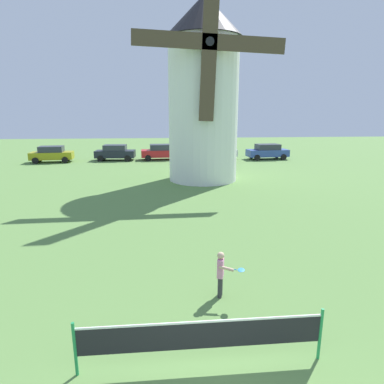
{
  "coord_description": "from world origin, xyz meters",
  "views": [
    {
      "loc": [
        -0.8,
        -3.37,
        4.74
      ],
      "look_at": [
        -0.13,
        3.94,
        2.96
      ],
      "focal_mm": 30.78,
      "sensor_mm": 36.0,
      "label": 1
    }
  ],
  "objects_px": {
    "parked_car_red": "(161,152)",
    "parked_car_silver": "(217,151)",
    "windmill": "(203,90)",
    "parked_car_blue": "(267,151)",
    "player_far": "(221,272)",
    "parked_car_black": "(115,152)",
    "tennis_net": "(202,335)",
    "parked_car_mustard": "(52,154)"
  },
  "relations": [
    {
      "from": "parked_car_red",
      "to": "parked_car_silver",
      "type": "relative_size",
      "value": 1.01
    },
    {
      "from": "windmill",
      "to": "parked_car_red",
      "type": "distance_m",
      "value": 12.36
    },
    {
      "from": "windmill",
      "to": "parked_car_blue",
      "type": "bearing_deg",
      "value": 51.39
    },
    {
      "from": "player_far",
      "to": "parked_car_black",
      "type": "bearing_deg",
      "value": 103.31
    },
    {
      "from": "parked_car_black",
      "to": "parked_car_red",
      "type": "distance_m",
      "value": 4.67
    },
    {
      "from": "parked_car_black",
      "to": "parked_car_red",
      "type": "xyz_separation_m",
      "value": [
        4.67,
        0.07,
        0.0
      ]
    },
    {
      "from": "windmill",
      "to": "player_far",
      "type": "height_order",
      "value": "windmill"
    },
    {
      "from": "parked_car_red",
      "to": "player_far",
      "type": "bearing_deg",
      "value": -86.69
    },
    {
      "from": "tennis_net",
      "to": "parked_car_red",
      "type": "height_order",
      "value": "parked_car_red"
    },
    {
      "from": "windmill",
      "to": "parked_car_black",
      "type": "xyz_separation_m",
      "value": [
        -7.62,
        10.63,
        -5.44
      ]
    },
    {
      "from": "player_far",
      "to": "parked_car_red",
      "type": "relative_size",
      "value": 0.3
    },
    {
      "from": "player_far",
      "to": "windmill",
      "type": "bearing_deg",
      "value": 84.72
    },
    {
      "from": "player_far",
      "to": "parked_car_blue",
      "type": "xyz_separation_m",
      "value": [
        9.43,
        25.51,
        0.1
      ]
    },
    {
      "from": "tennis_net",
      "to": "parked_car_red",
      "type": "relative_size",
      "value": 1.12
    },
    {
      "from": "parked_car_mustard",
      "to": "parked_car_black",
      "type": "distance_m",
      "value": 6.03
    },
    {
      "from": "tennis_net",
      "to": "parked_car_blue",
      "type": "height_order",
      "value": "parked_car_blue"
    },
    {
      "from": "parked_car_mustard",
      "to": "parked_car_blue",
      "type": "relative_size",
      "value": 0.94
    },
    {
      "from": "tennis_net",
      "to": "player_far",
      "type": "height_order",
      "value": "player_far"
    },
    {
      "from": "parked_car_red",
      "to": "parked_car_silver",
      "type": "height_order",
      "value": "same"
    },
    {
      "from": "windmill",
      "to": "tennis_net",
      "type": "relative_size",
      "value": 2.82
    },
    {
      "from": "player_far",
      "to": "parked_car_red",
      "type": "distance_m",
      "value": 26.25
    },
    {
      "from": "windmill",
      "to": "parked_car_black",
      "type": "relative_size",
      "value": 3.32
    },
    {
      "from": "windmill",
      "to": "parked_car_black",
      "type": "distance_m",
      "value": 14.16
    },
    {
      "from": "parked_car_silver",
      "to": "parked_car_mustard",
      "type": "bearing_deg",
      "value": -177.18
    },
    {
      "from": "player_far",
      "to": "parked_car_black",
      "type": "xyz_separation_m",
      "value": [
        -6.18,
        26.14,
        0.1
      ]
    },
    {
      "from": "tennis_net",
      "to": "parked_car_silver",
      "type": "xyz_separation_m",
      "value": [
        5.02,
        28.57,
        0.13
      ]
    },
    {
      "from": "player_far",
      "to": "parked_car_red",
      "type": "xyz_separation_m",
      "value": [
        -1.52,
        26.21,
        0.1
      ]
    },
    {
      "from": "player_far",
      "to": "parked_car_blue",
      "type": "height_order",
      "value": "parked_car_blue"
    },
    {
      "from": "parked_car_mustard",
      "to": "parked_car_black",
      "type": "bearing_deg",
      "value": 7.45
    },
    {
      "from": "tennis_net",
      "to": "parked_car_silver",
      "type": "bearing_deg",
      "value": 80.03
    },
    {
      "from": "windmill",
      "to": "parked_car_red",
      "type": "xyz_separation_m",
      "value": [
        -2.95,
        10.71,
        -5.43
      ]
    },
    {
      "from": "tennis_net",
      "to": "parked_car_red",
      "type": "bearing_deg",
      "value": 91.42
    },
    {
      "from": "windmill",
      "to": "parked_car_mustard",
      "type": "bearing_deg",
      "value": 144.07
    },
    {
      "from": "tennis_net",
      "to": "parked_car_red",
      "type": "xyz_separation_m",
      "value": [
        -0.71,
        28.62,
        0.13
      ]
    },
    {
      "from": "parked_car_black",
      "to": "parked_car_blue",
      "type": "distance_m",
      "value": 15.62
    },
    {
      "from": "player_far",
      "to": "parked_car_mustard",
      "type": "bearing_deg",
      "value": 115.63
    },
    {
      "from": "parked_car_silver",
      "to": "parked_car_blue",
      "type": "xyz_separation_m",
      "value": [
        5.21,
        -0.65,
        0.0
      ]
    },
    {
      "from": "tennis_net",
      "to": "parked_car_black",
      "type": "xyz_separation_m",
      "value": [
        -5.38,
        28.55,
        0.13
      ]
    },
    {
      "from": "player_far",
      "to": "parked_car_silver",
      "type": "height_order",
      "value": "parked_car_silver"
    },
    {
      "from": "windmill",
      "to": "parked_car_blue",
      "type": "height_order",
      "value": "windmill"
    },
    {
      "from": "player_far",
      "to": "parked_car_blue",
      "type": "relative_size",
      "value": 0.29
    },
    {
      "from": "player_far",
      "to": "parked_car_mustard",
      "type": "relative_size",
      "value": 0.31
    }
  ]
}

